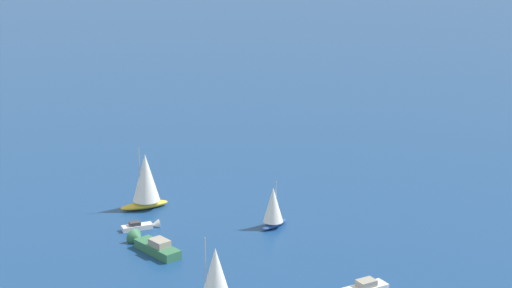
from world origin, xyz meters
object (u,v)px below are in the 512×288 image
motorboat_far_stbd (142,226)px  sailboat_offshore (146,181)px  motorboat_near_centre (152,245)px  sailboat_ahead (273,207)px

motorboat_far_stbd → sailboat_offshore: (3.09, -9.40, 4.60)m
motorboat_far_stbd → sailboat_offshore: 10.91m
motorboat_near_centre → sailboat_ahead: size_ratio=1.36×
sailboat_ahead → motorboat_near_centre: bearing=42.5°
motorboat_near_centre → sailboat_offshore: bearing=-65.4°
motorboat_near_centre → sailboat_ahead: sailboat_ahead is taller
sailboat_offshore → sailboat_ahead: bearing=172.9°
motorboat_far_stbd → sailboat_ahead: 21.93m
sailboat_ahead → motorboat_far_stbd: bearing=17.3°
sailboat_offshore → motorboat_far_stbd: bearing=108.2°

